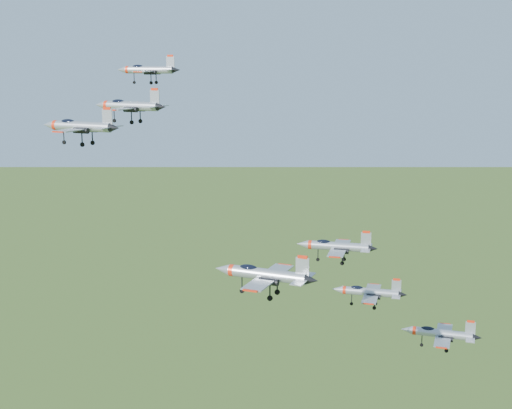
% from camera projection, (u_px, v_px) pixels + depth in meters
% --- Properties ---
extents(jet_lead, '(11.58, 9.52, 3.10)m').
position_uv_depth(jet_lead, '(147.00, 70.00, 119.97)').
color(jet_lead, '#9A9FA5').
extents(jet_left_high, '(12.92, 10.76, 3.45)m').
position_uv_depth(jet_left_high, '(129.00, 106.00, 108.39)').
color(jet_left_high, '#9A9FA5').
extents(jet_right_high, '(11.65, 9.68, 3.11)m').
position_uv_depth(jet_right_high, '(79.00, 126.00, 88.88)').
color(jet_right_high, '#9A9FA5').
extents(jet_left_low, '(12.47, 10.30, 3.33)m').
position_uv_depth(jet_left_low, '(336.00, 246.00, 107.96)').
color(jet_left_low, '#9A9FA5').
extents(jet_right_low, '(13.99, 11.61, 3.74)m').
position_uv_depth(jet_right_low, '(264.00, 274.00, 89.15)').
color(jet_right_low, '#9A9FA5').
extents(jet_trail, '(10.48, 8.65, 2.80)m').
position_uv_depth(jet_trail, '(368.00, 292.00, 98.90)').
color(jet_trail, '#9A9FA5').
extents(jet_extra, '(12.37, 10.14, 3.32)m').
position_uv_depth(jet_extra, '(440.00, 333.00, 111.23)').
color(jet_extra, '#9A9FA5').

